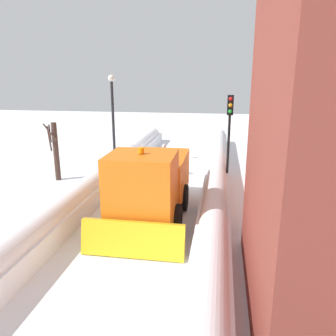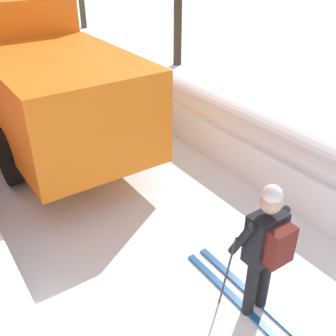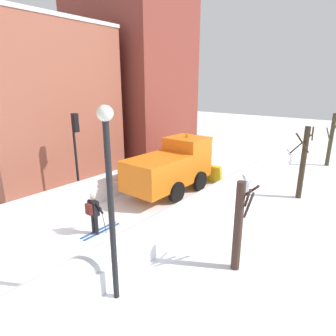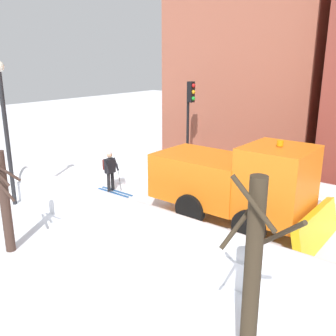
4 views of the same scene
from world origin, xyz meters
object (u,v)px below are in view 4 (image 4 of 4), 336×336
Objects in this scene: skier at (110,169)px; street_lamp at (5,117)px; plow_truck at (237,182)px; bare_tree_near at (5,200)px; bare_tree_mid at (252,283)px; traffic_light_pole at (190,112)px.

skier is 4.54m from street_lamp.
plow_truck is at bearing 117.07° from street_lamp.
bare_tree_near is (5.95, -4.22, 0.13)m from plow_truck.
street_lamp is at bearing -100.28° from bare_tree_mid.
plow_truck is 1.96× the size of bare_tree_near.
street_lamp is (3.39, -1.83, 2.41)m from skier.
bare_tree_near is (8.84, -0.16, -1.56)m from traffic_light_pole.
plow_truck is 8.73m from street_lamp.
plow_truck is 1.33× the size of traffic_light_pole.
street_lamp reaches higher than skier.
traffic_light_pole is at bearing 152.50° from street_lamp.
traffic_light_pole is at bearing 178.97° from bare_tree_near.
bare_tree_near is (5.46, 1.53, 0.60)m from skier.
skier is at bearing -164.34° from bare_tree_near.
street_lamp reaches higher than plow_truck.
skier is at bearing -85.14° from plow_truck.
skier is 4.35m from traffic_light_pole.
bare_tree_mid is at bearing 79.72° from street_lamp.
street_lamp is at bearing -28.38° from skier.
traffic_light_pole reaches higher than plow_truck.
bare_tree_near is at bearing 58.29° from street_lamp.
plow_truck is 1.54× the size of bare_tree_mid.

